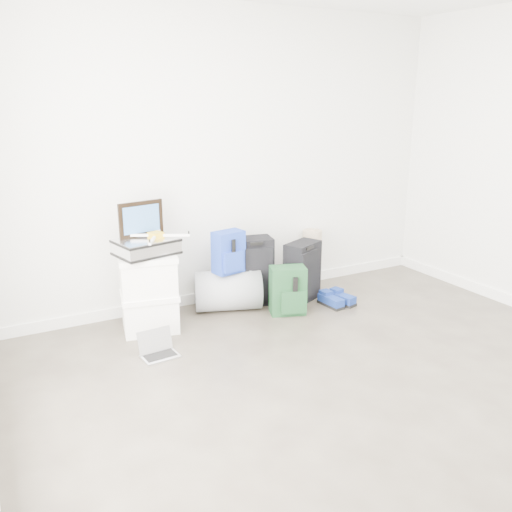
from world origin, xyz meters
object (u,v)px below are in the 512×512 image
duffel_bag (228,290)px  laptop (158,349)px  carry_on (303,272)px  briefcase (146,247)px  boxes_stack (149,293)px  large_suitcase (250,271)px

duffel_bag → laptop: 1.06m
duffel_bag → carry_on: bearing=10.6°
briefcase → carry_on: briefcase is taller
briefcase → laptop: (-0.10, -0.49, -0.69)m
briefcase → laptop: briefcase is taller
boxes_stack → large_suitcase: 1.04m
duffel_bag → laptop: size_ratio=2.11×
briefcase → carry_on: (1.52, -0.02, -0.44)m
briefcase → laptop: size_ratio=1.63×
large_suitcase → laptop: bearing=-138.5°
boxes_stack → laptop: bearing=-90.4°
large_suitcase → laptop: 1.32m
carry_on → laptop: (-1.62, -0.47, -0.24)m
large_suitcase → carry_on: bearing=-5.1°
duffel_bag → large_suitcase: size_ratio=0.93×
carry_on → laptop: size_ratio=2.02×
large_suitcase → laptop: large_suitcase is taller
boxes_stack → briefcase: 0.40m
duffel_bag → large_suitcase: (0.25, 0.04, 0.14)m
duffel_bag → large_suitcase: large_suitcase is taller
briefcase → large_suitcase: size_ratio=0.72×
laptop → carry_on: bearing=11.5°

